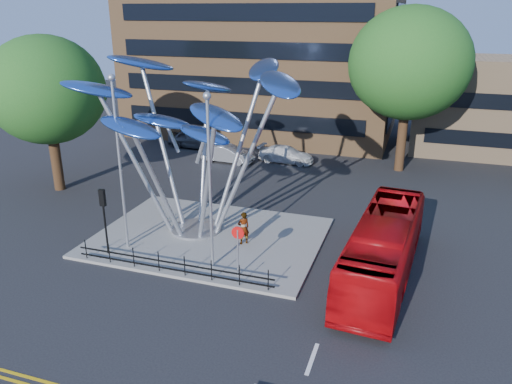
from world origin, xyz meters
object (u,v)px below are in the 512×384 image
(parked_car_mid, at_px, (228,154))
(street_lamp_right, at_px, (209,167))
(tree_right, at_px, (409,64))
(parked_car_right, at_px, (286,154))
(leaf_sculpture, at_px, (191,109))
(traffic_light_island, at_px, (103,208))
(red_bus, at_px, (383,248))
(street_lamp_left, at_px, (118,149))
(pedestrian, at_px, (243,228))
(tree_left, at_px, (46,90))
(parked_car_left, at_px, (194,139))
(no_entry_sign_island, at_px, (238,243))

(parked_car_mid, bearing_deg, street_lamp_right, -158.10)
(tree_right, xyz_separation_m, parked_car_right, (-8.86, -0.75, -7.38))
(leaf_sculpture, xyz_separation_m, traffic_light_island, (-2.93, -4.18, -4.26))
(leaf_sculpture, height_order, traffic_light_island, leaf_sculpture)
(red_bus, distance_m, parked_car_mid, 20.32)
(street_lamp_left, bearing_deg, pedestrian, 21.64)
(tree_right, distance_m, traffic_light_island, 24.06)
(tree_left, bearing_deg, parked_car_right, 40.57)
(street_lamp_left, distance_m, parked_car_left, 20.73)
(tree_right, relative_size, pedestrian, 6.82)
(leaf_sculpture, xyz_separation_m, pedestrian, (3.17, -0.96, -5.83))
(tree_right, bearing_deg, parked_car_mid, -170.57)
(parked_car_left, distance_m, parked_car_right, 9.17)
(parked_car_mid, bearing_deg, leaf_sculpture, -163.24)
(leaf_sculpture, xyz_separation_m, parked_car_left, (-7.79, 16.32, -6.06))
(leaf_sculpture, xyz_separation_m, parked_car_right, (1.21, 14.57, -6.21))
(street_lamp_left, height_order, traffic_light_island, street_lamp_left)
(street_lamp_right, bearing_deg, leaf_sculpture, 124.91)
(street_lamp_right, height_order, parked_car_mid, street_lamp_right)
(no_entry_sign_island, height_order, parked_car_left, no_entry_sign_island)
(parked_car_left, bearing_deg, traffic_light_island, -163.55)
(parked_car_left, height_order, parked_car_right, parked_car_left)
(street_lamp_right, bearing_deg, red_bus, 12.55)
(no_entry_sign_island, bearing_deg, parked_car_mid, 113.08)
(traffic_light_island, height_order, no_entry_sign_island, traffic_light_island)
(no_entry_sign_island, bearing_deg, parked_car_right, 98.67)
(street_lamp_right, height_order, parked_car_right, street_lamp_right)
(no_entry_sign_island, relative_size, pedestrian, 1.38)
(traffic_light_island, relative_size, red_bus, 0.32)
(leaf_sculpture, relative_size, red_bus, 1.20)
(tree_right, bearing_deg, pedestrian, -112.97)
(parked_car_mid, bearing_deg, parked_car_right, -69.26)
(leaf_sculpture, relative_size, parked_car_mid, 2.95)
(street_lamp_right, distance_m, red_bus, 8.74)
(traffic_light_island, xyz_separation_m, parked_car_mid, (-0.36, 17.28, -1.90))
(tree_right, distance_m, street_lamp_right, 20.64)
(tree_left, height_order, street_lamp_right, tree_left)
(street_lamp_left, height_order, pedestrian, street_lamp_left)
(leaf_sculpture, bearing_deg, tree_left, 164.45)
(parked_car_right, bearing_deg, tree_left, 133.85)
(street_lamp_right, distance_m, parked_car_mid, 18.31)
(pedestrian, bearing_deg, tree_left, -59.71)
(tree_right, relative_size, red_bus, 1.14)
(tree_right, relative_size, no_entry_sign_island, 4.94)
(street_lamp_right, bearing_deg, pedestrian, 77.58)
(parked_car_left, relative_size, parked_car_mid, 1.10)
(no_entry_sign_island, distance_m, red_bus, 6.65)
(traffic_light_island, distance_m, red_bus, 13.50)
(pedestrian, bearing_deg, red_bus, 128.22)
(tree_left, relative_size, traffic_light_island, 3.01)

